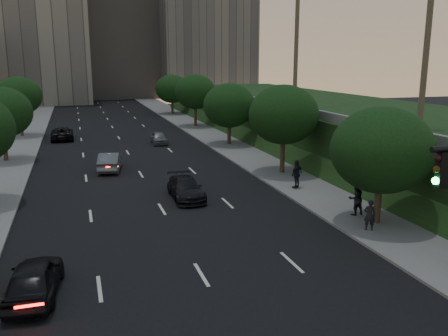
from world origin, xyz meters
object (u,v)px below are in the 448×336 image
object	(u,v)px
sedan_far_left	(62,133)
sedan_mid_left	(110,161)
pedestrian_b	(356,198)
sedan_far_right	(159,138)
pedestrian_c	(297,174)
pedestrian_a	(370,215)
sedan_near_left	(34,279)
sedan_near_right	(186,188)

from	to	relation	value
sedan_far_left	sedan_mid_left	bearing A→B (deg)	102.35
pedestrian_b	sedan_far_right	bearing A→B (deg)	-80.22
sedan_mid_left	pedestrian_b	size ratio (longest dim) A/B	2.36
sedan_far_right	pedestrian_c	xyz separation A→B (m)	(5.67, -20.48, 0.47)
sedan_mid_left	pedestrian_a	bearing A→B (deg)	132.00
sedan_near_left	sedan_mid_left	bearing A→B (deg)	-95.61
sedan_near_left	sedan_near_right	distance (m)	13.39
sedan_near_left	pedestrian_c	bearing A→B (deg)	-140.12
sedan_mid_left	pedestrian_b	xyz separation A→B (m)	(12.02, -15.65, 0.36)
sedan_mid_left	sedan_near_right	world-z (taller)	sedan_mid_left
sedan_near_right	sedan_far_left	bearing A→B (deg)	107.75
sedan_far_right	pedestrian_b	bearing A→B (deg)	-73.78
sedan_near_right	sedan_far_right	size ratio (longest dim) A/B	1.21
sedan_near_left	sedan_far_left	bearing A→B (deg)	-84.30
sedan_near_left	pedestrian_c	size ratio (longest dim) A/B	2.21
sedan_far_right	pedestrian_b	size ratio (longest dim) A/B	2.01
sedan_near_left	sedan_near_right	size ratio (longest dim) A/B	0.94
sedan_near_right	pedestrian_b	xyz separation A→B (m)	(8.09, -6.30, 0.42)
sedan_near_left	sedan_far_left	xyz separation A→B (m)	(0.32, 36.47, -0.03)
sedan_far_left	sedan_far_right	size ratio (longest dim) A/B	1.34
sedan_near_right	pedestrian_c	world-z (taller)	pedestrian_c
pedestrian_b	pedestrian_a	bearing A→B (deg)	69.95
sedan_far_right	sedan_mid_left	bearing A→B (deg)	-114.97
sedan_far_left	pedestrian_b	xyz separation A→B (m)	(15.88, -32.12, 0.39)
sedan_far_left	pedestrian_c	bearing A→B (deg)	119.48
sedan_far_right	pedestrian_a	bearing A→B (deg)	-76.15
sedan_near_left	pedestrian_a	size ratio (longest dim) A/B	2.70
sedan_mid_left	sedan_far_left	bearing A→B (deg)	-66.99
sedan_near_left	sedan_far_left	distance (m)	36.48
sedan_near_left	sedan_far_right	size ratio (longest dim) A/B	1.13
pedestrian_a	pedestrian_c	xyz separation A→B (m)	(0.07, 8.36, 0.18)
pedestrian_c	pedestrian_b	bearing A→B (deg)	65.70
sedan_mid_left	sedan_far_right	distance (m)	12.27
sedan_near_right	pedestrian_c	bearing A→B (deg)	-1.09
sedan_far_left	pedestrian_c	size ratio (longest dim) A/B	2.61
sedan_far_right	sedan_far_left	bearing A→B (deg)	152.54
sedan_mid_left	sedan_far_left	world-z (taller)	sedan_mid_left
pedestrian_c	pedestrian_a	bearing A→B (deg)	59.35
sedan_far_left	pedestrian_a	world-z (taller)	pedestrian_a
sedan_far_right	pedestrian_b	xyz separation A→B (m)	(6.29, -26.51, 0.44)
sedan_mid_left	sedan_far_right	size ratio (longest dim) A/B	1.18
sedan_far_left	pedestrian_c	distance (m)	30.23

